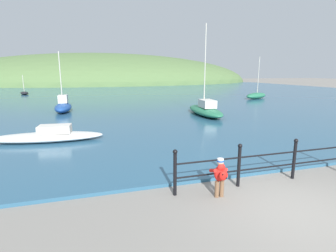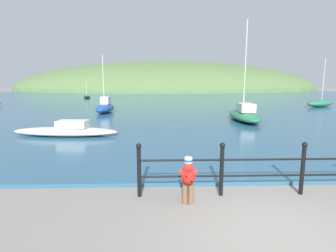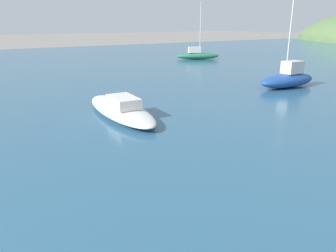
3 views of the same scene
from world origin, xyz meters
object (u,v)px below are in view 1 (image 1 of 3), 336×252
Objects in this scene: boat_white_sailboat at (63,106)px; boat_twin_mast at (205,110)px; boat_blue_hull at (256,96)px; boat_far_right at (24,93)px; child_in_coat at (220,174)px; boat_mid_harbor at (48,136)px.

boat_twin_mast is at bearing -25.09° from boat_white_sailboat.
boat_blue_hull is 20.24m from boat_white_sailboat.
boat_twin_mast is 1.38× the size of boat_white_sailboat.
boat_blue_hull is 29.40m from boat_far_right.
boat_far_right is (-11.12, 33.36, -0.31)m from child_in_coat.
boat_blue_hull reaches higher than boat_white_sailboat.
boat_blue_hull is 23.66m from boat_mid_harbor.
boat_white_sailboat is at bearing 90.45° from boat_mid_harbor.
boat_blue_hull is 1.04× the size of boat_white_sailboat.
boat_white_sailboat is (-4.88, 15.62, -0.09)m from child_in_coat.
boat_far_right is (-26.06, 13.61, -0.15)m from boat_blue_hull.
boat_blue_hull is 13.36m from boat_twin_mast.
boat_blue_hull is 1.63× the size of boat_far_right.
boat_mid_harbor is at bearing -89.55° from boat_white_sailboat.
boat_blue_hull is at bearing 33.45° from boat_mid_harbor.
boat_twin_mast is 10.62m from boat_white_sailboat.
boat_blue_hull is at bearing 40.26° from boat_twin_mast.
boat_white_sailboat is (-9.61, 4.50, 0.04)m from boat_twin_mast.
boat_far_right is at bearing 109.40° from boat_white_sailboat.
boat_blue_hull is (14.93, 19.75, -0.16)m from child_in_coat.
boat_far_right is 18.81m from boat_white_sailboat.
child_in_coat is 0.22× the size of boat_blue_hull.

